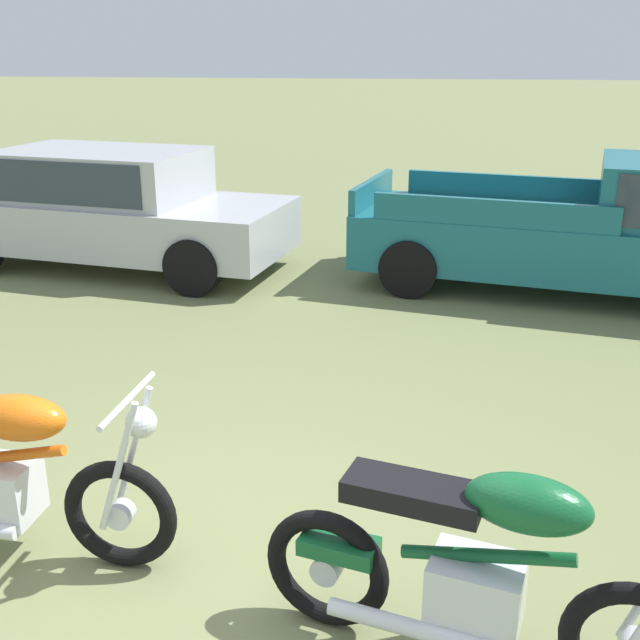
% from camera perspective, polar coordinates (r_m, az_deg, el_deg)
% --- Properties ---
extents(ground_plane, '(120.00, 120.00, 0.00)m').
position_cam_1_polar(ground_plane, '(4.32, -8.49, -18.35)').
color(ground_plane, olive).
extents(motorcycle_green, '(1.93, 0.80, 1.02)m').
position_cam_1_polar(motorcycle_green, '(3.60, 11.47, -17.52)').
color(motorcycle_green, black).
rests_on(motorcycle_green, ground).
extents(car_silver, '(4.49, 2.41, 1.43)m').
position_cam_1_polar(car_silver, '(10.01, -15.13, 8.26)').
color(car_silver, '#B2B5BA').
rests_on(car_silver, ground).
extents(pickup_truck_teal, '(5.25, 2.71, 1.49)m').
position_cam_1_polar(pickup_truck_teal, '(9.11, 20.60, 6.33)').
color(pickup_truck_teal, '#19606B').
rests_on(pickup_truck_teal, ground).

